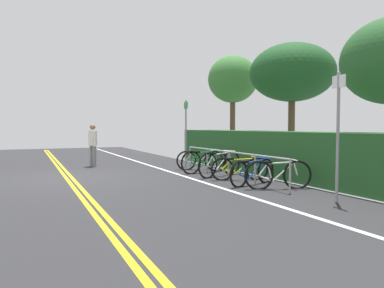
# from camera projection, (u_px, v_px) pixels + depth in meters

# --- Properties ---
(ground_plane) EXTENTS (30.28, 10.42, 0.05)m
(ground_plane) POSITION_uv_depth(u_px,v_px,m) (69.00, 178.00, 10.58)
(ground_plane) COLOR #2B2B2D
(centre_line_yellow_inner) EXTENTS (27.25, 0.10, 0.00)m
(centre_line_yellow_inner) POSITION_uv_depth(u_px,v_px,m) (66.00, 177.00, 10.55)
(centre_line_yellow_inner) COLOR gold
(centre_line_yellow_inner) RESTS_ON ground_plane
(centre_line_yellow_outer) EXTENTS (27.25, 0.10, 0.00)m
(centre_line_yellow_outer) POSITION_uv_depth(u_px,v_px,m) (71.00, 177.00, 10.61)
(centre_line_yellow_outer) COLOR gold
(centre_line_yellow_outer) RESTS_ON ground_plane
(bike_lane_stripe_white) EXTENTS (27.25, 0.12, 0.00)m
(bike_lane_stripe_white) POSITION_uv_depth(u_px,v_px,m) (170.00, 172.00, 11.91)
(bike_lane_stripe_white) COLOR white
(bike_lane_stripe_white) RESTS_ON ground_plane
(bike_rack) EXTENTS (5.45, 0.05, 0.79)m
(bike_rack) POSITION_uv_depth(u_px,v_px,m) (228.00, 158.00, 10.46)
(bike_rack) COLOR #9EA0A5
(bike_rack) RESTS_ON ground_plane
(bicycle_0) EXTENTS (0.60, 1.61, 0.71)m
(bicycle_0) POSITION_uv_depth(u_px,v_px,m) (200.00, 160.00, 12.51)
(bicycle_0) COLOR black
(bicycle_0) RESTS_ON ground_plane
(bicycle_1) EXTENTS (0.49, 1.82, 0.78)m
(bicycle_1) POSITION_uv_depth(u_px,v_px,m) (205.00, 161.00, 11.67)
(bicycle_1) COLOR black
(bicycle_1) RESTS_ON ground_plane
(bicycle_2) EXTENTS (0.68, 1.77, 0.79)m
(bicycle_2) POSITION_uv_depth(u_px,v_px,m) (220.00, 164.00, 10.80)
(bicycle_2) COLOR black
(bicycle_2) RESTS_ON ground_plane
(bicycle_3) EXTENTS (0.62, 1.61, 0.69)m
(bicycle_3) POSITION_uv_depth(u_px,v_px,m) (240.00, 169.00, 10.07)
(bicycle_3) COLOR black
(bicycle_3) RESTS_ON ground_plane
(bicycle_4) EXTENTS (0.65, 1.72, 0.71)m
(bicycle_4) POSITION_uv_depth(u_px,v_px,m) (253.00, 172.00, 9.23)
(bicycle_4) COLOR black
(bicycle_4) RESTS_ON ground_plane
(bicycle_5) EXTENTS (0.63, 1.60, 0.74)m
(bicycle_5) POSITION_uv_depth(u_px,v_px,m) (278.00, 175.00, 8.60)
(bicycle_5) COLOR black
(bicycle_5) RESTS_ON ground_plane
(pedestrian) EXTENTS (0.48, 0.32, 1.59)m
(pedestrian) POSITION_uv_depth(u_px,v_px,m) (93.00, 142.00, 13.43)
(pedestrian) COLOR slate
(pedestrian) RESTS_ON ground_plane
(sign_post_near) EXTENTS (0.36, 0.07, 2.46)m
(sign_post_near) POSITION_uv_depth(u_px,v_px,m) (186.00, 127.00, 13.30)
(sign_post_near) COLOR gray
(sign_post_near) RESTS_ON ground_plane
(sign_post_far) EXTENTS (0.36, 0.08, 2.55)m
(sign_post_far) POSITION_uv_depth(u_px,v_px,m) (338.00, 125.00, 7.01)
(sign_post_far) COLOR gray
(sign_post_far) RESTS_ON ground_plane
(hedge_backdrop) EXTENTS (14.40, 1.31, 1.35)m
(hedge_backdrop) POSITION_uv_depth(u_px,v_px,m) (312.00, 157.00, 9.82)
(hedge_backdrop) COLOR #235626
(hedge_backdrop) RESTS_ON ground_plane
(tree_near_left) EXTENTS (2.28, 2.28, 4.76)m
(tree_near_left) POSITION_uv_depth(u_px,v_px,m) (233.00, 80.00, 16.55)
(tree_near_left) COLOR brown
(tree_near_left) RESTS_ON ground_plane
(tree_mid) EXTENTS (3.07, 3.07, 4.51)m
(tree_mid) POSITION_uv_depth(u_px,v_px,m) (292.00, 73.00, 13.06)
(tree_mid) COLOR brown
(tree_mid) RESTS_ON ground_plane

